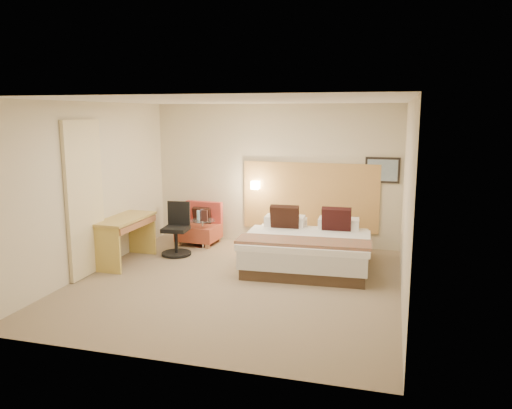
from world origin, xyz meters
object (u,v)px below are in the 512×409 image
(lounge_chair, at_px, (200,227))
(desk, at_px, (126,227))
(desk_chair, at_px, (177,233))
(bed, at_px, (308,248))
(side_table, at_px, (203,232))

(lounge_chair, relative_size, desk, 0.63)
(desk_chair, bearing_deg, bed, -1.55)
(bed, relative_size, lounge_chair, 2.63)
(side_table, bearing_deg, bed, -17.28)
(lounge_chair, height_order, side_table, lounge_chair)
(side_table, relative_size, desk_chair, 0.55)
(desk, height_order, desk_chair, desk_chair)
(desk, bearing_deg, lounge_chair, 64.91)
(bed, xyz_separation_m, side_table, (-2.14, 0.67, -0.03))
(side_table, relative_size, desk, 0.41)
(bed, height_order, lounge_chair, bed)
(side_table, xyz_separation_m, desk, (-0.88, -1.29, 0.33))
(bed, height_order, side_table, bed)
(lounge_chair, height_order, desk_chair, desk_chair)
(bed, distance_m, desk, 3.10)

